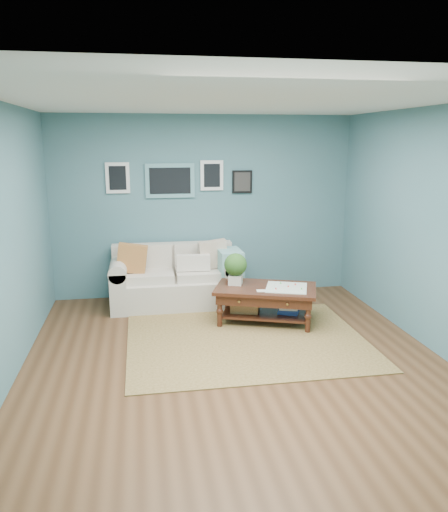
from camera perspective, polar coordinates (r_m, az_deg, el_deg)
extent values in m
plane|color=brown|center=(5.52, 1.29, -11.82)|extent=(5.00, 5.00, 0.00)
plane|color=white|center=(5.02, 1.45, 17.36)|extent=(5.00, 5.00, 0.00)
cube|color=#426F75|center=(7.54, -2.28, 5.63)|extent=(4.50, 0.02, 2.70)
cube|color=#426F75|center=(2.78, 11.35, -7.70)|extent=(4.50, 0.02, 2.70)
cube|color=#426F75|center=(5.18, -23.90, 1.09)|extent=(0.02, 5.00, 2.70)
cube|color=#426F75|center=(5.95, 23.16, 2.59)|extent=(0.02, 5.00, 2.70)
cube|color=#5E979E|center=(7.43, -6.19, 8.55)|extent=(0.72, 0.03, 0.50)
cube|color=black|center=(7.41, -6.18, 8.54)|extent=(0.60, 0.01, 0.38)
cube|color=white|center=(7.42, -12.06, 8.73)|extent=(0.34, 0.03, 0.44)
cube|color=white|center=(7.49, -1.40, 9.20)|extent=(0.34, 0.03, 0.44)
cube|color=black|center=(7.57, 2.08, 8.48)|extent=(0.30, 0.03, 0.34)
cube|color=brown|center=(6.02, 2.60, -9.58)|extent=(2.80, 2.24, 0.01)
cube|color=beige|center=(7.24, -5.65, -4.08)|extent=(1.34, 0.83, 0.40)
cube|color=beige|center=(7.44, -5.90, -0.23)|extent=(1.75, 0.21, 0.45)
cube|color=beige|center=(7.21, -11.89, -3.60)|extent=(0.23, 0.83, 0.58)
cube|color=beige|center=(7.31, 0.48, -3.09)|extent=(0.23, 0.83, 0.58)
cylinder|color=beige|center=(7.13, -12.00, -1.35)|extent=(0.25, 0.83, 0.25)
cylinder|color=beige|center=(7.23, 0.48, -0.86)|extent=(0.25, 0.83, 0.25)
cube|color=beige|center=(7.10, -8.55, -2.33)|extent=(0.68, 0.53, 0.12)
cube|color=beige|center=(7.15, -2.79, -2.09)|extent=(0.68, 0.53, 0.12)
cube|color=beige|center=(7.30, -8.66, -0.03)|extent=(0.68, 0.11, 0.34)
cube|color=beige|center=(7.35, -3.06, 0.18)|extent=(0.68, 0.11, 0.34)
cube|color=#C16233|center=(7.04, -10.46, -0.27)|extent=(0.46, 0.16, 0.45)
cube|color=beige|center=(7.18, -1.24, 0.20)|extent=(0.45, 0.17, 0.44)
cube|color=beige|center=(7.05, -3.53, -0.76)|extent=(0.47, 0.11, 0.23)
cube|color=#72A7A2|center=(7.16, 0.64, -2.25)|extent=(0.32, 0.52, 0.75)
cube|color=#361710|center=(6.48, 4.79, -3.72)|extent=(1.45, 1.13, 0.04)
cube|color=#361710|center=(6.50, 4.78, -4.44)|extent=(1.35, 1.02, 0.13)
cube|color=#361710|center=(6.58, 4.73, -6.54)|extent=(1.21, 0.89, 0.03)
sphere|color=gold|center=(6.21, 1.73, -5.24)|extent=(0.03, 0.03, 0.03)
sphere|color=gold|center=(6.16, 7.25, -5.51)|extent=(0.03, 0.03, 0.03)
cylinder|color=#361710|center=(6.35, -0.50, -6.29)|extent=(0.06, 0.06, 0.44)
cylinder|color=#361710|center=(6.26, 9.59, -6.79)|extent=(0.06, 0.06, 0.44)
cylinder|color=#361710|center=(6.89, 0.37, -4.73)|extent=(0.06, 0.06, 0.44)
cylinder|color=#361710|center=(6.80, 9.65, -5.16)|extent=(0.06, 0.06, 0.44)
cube|color=silver|center=(6.55, 1.32, -2.71)|extent=(0.22, 0.22, 0.13)
sphere|color=#1B4719|center=(6.50, 1.33, -0.99)|extent=(0.30, 0.30, 0.30)
cube|color=white|center=(6.45, 7.15, -3.61)|extent=(0.65, 0.65, 0.01)
cube|color=#A47B4F|center=(6.57, 2.43, -5.44)|extent=(0.43, 0.36, 0.21)
cube|color=#254293|center=(6.56, 7.37, -6.00)|extent=(0.31, 0.27, 0.12)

